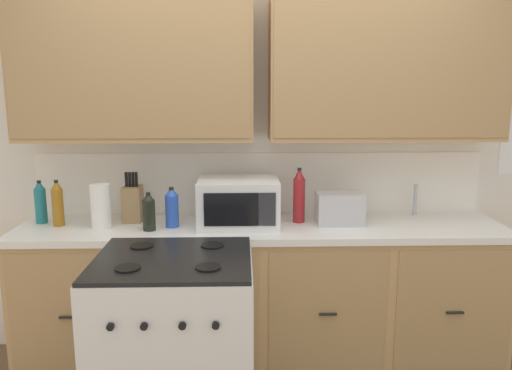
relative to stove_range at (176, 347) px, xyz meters
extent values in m
cube|color=white|center=(0.45, 0.96, 0.83)|extent=(4.10, 0.05, 2.60)
cube|color=white|center=(0.45, 0.93, 0.65)|extent=(2.90, 0.01, 0.40)
cube|color=tan|center=(-0.30, 0.76, 1.43)|extent=(1.40, 0.34, 0.95)
cube|color=#A58052|center=(-0.30, 0.59, 1.43)|extent=(1.37, 0.01, 0.89)
cube|color=tan|center=(1.20, 0.76, 1.43)|extent=(1.40, 0.34, 0.95)
cube|color=#A58052|center=(1.20, 0.59, 1.43)|extent=(1.37, 0.01, 0.89)
cube|color=black|center=(0.45, 0.66, -0.42)|extent=(2.84, 0.48, 0.10)
cube|color=tan|center=(0.45, 0.63, 0.02)|extent=(2.90, 0.60, 0.78)
cube|color=#A88354|center=(-0.64, 0.33, 0.02)|extent=(0.67, 0.01, 0.72)
cube|color=black|center=(-0.64, 0.31, 0.02)|extent=(0.10, 0.01, 0.01)
cube|color=#A88354|center=(0.09, 0.33, 0.02)|extent=(0.67, 0.01, 0.72)
cube|color=black|center=(0.09, 0.31, 0.02)|extent=(0.10, 0.01, 0.01)
cube|color=#A88354|center=(0.81, 0.33, 0.02)|extent=(0.67, 0.01, 0.72)
cube|color=black|center=(0.81, 0.31, 0.02)|extent=(0.10, 0.01, 0.01)
cube|color=#A88354|center=(1.54, 0.33, 0.02)|extent=(0.67, 0.01, 0.72)
cube|color=black|center=(1.54, 0.31, 0.02)|extent=(0.10, 0.01, 0.01)
cube|color=white|center=(0.45, 0.63, 0.43)|extent=(2.93, 0.63, 0.04)
cube|color=#A8AAAF|center=(1.46, 0.66, 0.44)|extent=(0.56, 0.38, 0.02)
cube|color=white|center=(0.00, 0.00, -0.01)|extent=(0.76, 0.66, 0.92)
cube|color=black|center=(0.00, 0.00, 0.46)|extent=(0.74, 0.65, 0.02)
cylinder|color=black|center=(-0.18, -0.16, 0.47)|extent=(0.12, 0.12, 0.01)
cylinder|color=black|center=(0.18, -0.16, 0.47)|extent=(0.12, 0.12, 0.01)
cylinder|color=black|center=(-0.18, 0.16, 0.47)|extent=(0.12, 0.12, 0.01)
cylinder|color=black|center=(0.18, 0.16, 0.47)|extent=(0.12, 0.12, 0.01)
cylinder|color=black|center=(-0.22, -0.34, 0.28)|extent=(0.03, 0.02, 0.03)
cylinder|color=black|center=(-0.08, -0.34, 0.28)|extent=(0.03, 0.02, 0.03)
cylinder|color=black|center=(0.08, -0.34, 0.28)|extent=(0.03, 0.02, 0.03)
cylinder|color=black|center=(0.22, -0.34, 0.28)|extent=(0.03, 0.02, 0.03)
cube|color=white|center=(0.31, 0.63, 0.59)|extent=(0.48, 0.36, 0.28)
cube|color=black|center=(0.27, 0.44, 0.59)|extent=(0.31, 0.01, 0.19)
cube|color=#28282D|center=(0.47, 0.44, 0.59)|extent=(0.10, 0.01, 0.19)
cube|color=#B7B7BC|center=(0.92, 0.64, 0.55)|extent=(0.28, 0.18, 0.19)
cube|color=black|center=(0.87, 0.64, 0.64)|extent=(0.02, 0.13, 0.01)
cube|color=black|center=(0.97, 0.64, 0.64)|extent=(0.02, 0.13, 0.01)
cube|color=#9C794E|center=(-0.34, 0.73, 0.56)|extent=(0.11, 0.14, 0.22)
cylinder|color=black|center=(-0.37, 0.72, 0.72)|extent=(0.02, 0.02, 0.09)
cylinder|color=black|center=(-0.35, 0.72, 0.72)|extent=(0.02, 0.02, 0.09)
cylinder|color=black|center=(-0.33, 0.72, 0.72)|extent=(0.02, 0.02, 0.09)
cylinder|color=black|center=(-0.31, 0.72, 0.72)|extent=(0.02, 0.02, 0.09)
cylinder|color=#B2B5BA|center=(1.46, 0.84, 0.55)|extent=(0.02, 0.02, 0.20)
cylinder|color=white|center=(-0.50, 0.59, 0.58)|extent=(0.12, 0.12, 0.26)
cylinder|color=#9E6619|center=(-0.77, 0.64, 0.56)|extent=(0.07, 0.07, 0.22)
cone|color=#9E6619|center=(-0.77, 0.64, 0.70)|extent=(0.06, 0.06, 0.06)
cylinder|color=black|center=(-0.77, 0.64, 0.72)|extent=(0.02, 0.02, 0.02)
cylinder|color=blue|center=(-0.08, 0.59, 0.55)|extent=(0.08, 0.08, 0.19)
cone|color=blue|center=(-0.08, 0.59, 0.67)|extent=(0.07, 0.07, 0.05)
cylinder|color=black|center=(-0.08, 0.59, 0.69)|extent=(0.03, 0.03, 0.02)
cylinder|color=#1E707A|center=(-0.90, 0.71, 0.56)|extent=(0.07, 0.07, 0.21)
cone|color=#1E707A|center=(-0.90, 0.71, 0.69)|extent=(0.06, 0.06, 0.05)
cylinder|color=black|center=(-0.90, 0.71, 0.71)|extent=(0.02, 0.02, 0.02)
cylinder|color=black|center=(-0.21, 0.52, 0.54)|extent=(0.07, 0.07, 0.18)
cone|color=black|center=(-0.21, 0.52, 0.66)|extent=(0.07, 0.07, 0.04)
cylinder|color=black|center=(-0.21, 0.52, 0.67)|extent=(0.03, 0.03, 0.02)
cylinder|color=maroon|center=(0.68, 0.68, 0.59)|extent=(0.07, 0.07, 0.27)
cone|color=maroon|center=(0.68, 0.68, 0.76)|extent=(0.07, 0.07, 0.07)
cylinder|color=black|center=(0.68, 0.68, 0.78)|extent=(0.03, 0.03, 0.02)
camera|label=1|loc=(0.34, -2.31, 1.27)|focal=35.25mm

